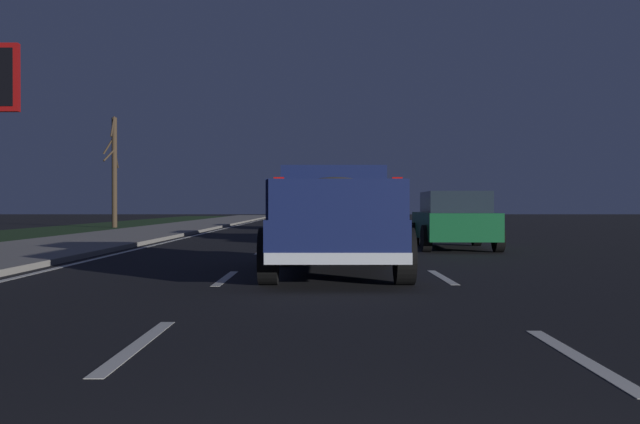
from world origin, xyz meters
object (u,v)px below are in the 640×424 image
at_px(sedan_black, 328,214).
at_px(bare_tree_far, 114,170).
at_px(pickup_truck, 334,216).
at_px(sedan_blue, 329,217).
at_px(sedan_green, 454,220).

bearing_deg(sedan_black, bare_tree_far, 73.18).
distance_m(pickup_truck, sedan_black, 23.21).
relative_size(sedan_blue, sedan_green, 1.00).
bearing_deg(pickup_truck, sedan_green, -25.02).
bearing_deg(bare_tree_far, pickup_truck, -157.06).
relative_size(sedan_green, bare_tree_far, 0.75).
distance_m(sedan_blue, bare_tree_far, 18.40).
height_order(sedan_green, sedan_black, same).
relative_size(sedan_blue, sedan_black, 1.00).
height_order(sedan_blue, bare_tree_far, bare_tree_far).
xyz_separation_m(sedan_blue, sedan_black, (10.88, -0.06, 0.00)).
relative_size(pickup_truck, sedan_black, 1.23).
bearing_deg(sedan_blue, sedan_green, -147.02).
relative_size(sedan_green, sedan_black, 1.01).
distance_m(sedan_green, sedan_black, 16.33).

